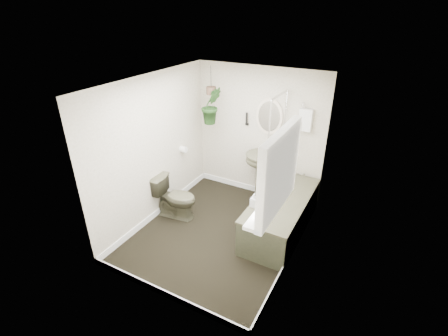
% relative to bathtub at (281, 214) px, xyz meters
% --- Properties ---
extents(floor, '(2.30, 2.80, 0.02)m').
position_rel_bathtub_xyz_m(floor, '(-0.80, -0.50, -0.30)').
color(floor, black).
rests_on(floor, ground).
extents(ceiling, '(2.30, 2.80, 0.02)m').
position_rel_bathtub_xyz_m(ceiling, '(-0.80, -0.50, 2.02)').
color(ceiling, white).
rests_on(ceiling, ground).
extents(wall_back, '(2.30, 0.02, 2.30)m').
position_rel_bathtub_xyz_m(wall_back, '(-0.80, 0.91, 0.86)').
color(wall_back, beige).
rests_on(wall_back, ground).
extents(wall_front, '(2.30, 0.02, 2.30)m').
position_rel_bathtub_xyz_m(wall_front, '(-0.80, -1.91, 0.86)').
color(wall_front, beige).
rests_on(wall_front, ground).
extents(wall_left, '(0.02, 2.80, 2.30)m').
position_rel_bathtub_xyz_m(wall_left, '(-1.96, -0.50, 0.86)').
color(wall_left, beige).
rests_on(wall_left, ground).
extents(wall_right, '(0.02, 2.80, 2.30)m').
position_rel_bathtub_xyz_m(wall_right, '(0.36, -0.50, 0.86)').
color(wall_right, beige).
rests_on(wall_right, ground).
extents(skirting, '(2.30, 2.80, 0.10)m').
position_rel_bathtub_xyz_m(skirting, '(-0.80, -0.50, -0.24)').
color(skirting, white).
rests_on(skirting, floor).
extents(bathtub, '(0.72, 1.72, 0.58)m').
position_rel_bathtub_xyz_m(bathtub, '(0.00, 0.00, 0.00)').
color(bathtub, '#484733').
rests_on(bathtub, floor).
extents(bath_screen, '(0.04, 0.72, 1.40)m').
position_rel_bathtub_xyz_m(bath_screen, '(-0.33, 0.49, 0.99)').
color(bath_screen, silver).
rests_on(bath_screen, bathtub).
extents(shower_box, '(0.20, 0.10, 0.35)m').
position_rel_bathtub_xyz_m(shower_box, '(0.00, 0.84, 1.26)').
color(shower_box, white).
rests_on(shower_box, wall_back).
extents(oval_mirror, '(0.46, 0.03, 0.62)m').
position_rel_bathtub_xyz_m(oval_mirror, '(-0.61, 0.87, 1.21)').
color(oval_mirror, beige).
rests_on(oval_mirror, wall_back).
extents(wall_sconce, '(0.04, 0.04, 0.22)m').
position_rel_bathtub_xyz_m(wall_sconce, '(-1.01, 0.86, 1.11)').
color(wall_sconce, black).
rests_on(wall_sconce, wall_back).
extents(toilet_roll_holder, '(0.11, 0.11, 0.11)m').
position_rel_bathtub_xyz_m(toilet_roll_holder, '(-1.90, 0.20, 0.61)').
color(toilet_roll_holder, white).
rests_on(toilet_roll_holder, wall_left).
extents(window_recess, '(0.08, 1.00, 0.90)m').
position_rel_bathtub_xyz_m(window_recess, '(0.29, -1.20, 1.36)').
color(window_recess, white).
rests_on(window_recess, wall_right).
extents(window_sill, '(0.18, 1.00, 0.04)m').
position_rel_bathtub_xyz_m(window_sill, '(0.22, -1.20, 0.94)').
color(window_sill, white).
rests_on(window_sill, wall_right).
extents(window_blinds, '(0.01, 0.86, 0.76)m').
position_rel_bathtub_xyz_m(window_blinds, '(0.24, -1.20, 1.36)').
color(window_blinds, white).
rests_on(window_blinds, wall_right).
extents(toilet, '(0.74, 0.49, 0.71)m').
position_rel_bathtub_xyz_m(toilet, '(-1.65, -0.44, 0.06)').
color(toilet, '#484733').
rests_on(toilet, floor).
extents(pedestal_sink, '(0.64, 0.58, 0.92)m').
position_rel_bathtub_xyz_m(pedestal_sink, '(-0.61, 0.63, 0.17)').
color(pedestal_sink, '#484733').
rests_on(pedestal_sink, floor).
extents(sill_plant, '(0.23, 0.21, 0.23)m').
position_rel_bathtub_xyz_m(sill_plant, '(0.21, -1.13, 1.07)').
color(sill_plant, black).
rests_on(sill_plant, window_sill).
extents(hanging_plant, '(0.43, 0.44, 0.62)m').
position_rel_bathtub_xyz_m(hanging_plant, '(-1.50, 0.52, 1.36)').
color(hanging_plant, black).
rests_on(hanging_plant, ceiling).
extents(soap_bottle, '(0.10, 0.10, 0.21)m').
position_rel_bathtub_xyz_m(soap_bottle, '(-0.29, -0.40, 0.39)').
color(soap_bottle, black).
rests_on(soap_bottle, bathtub).
extents(hanging_pot, '(0.16, 0.16, 0.12)m').
position_rel_bathtub_xyz_m(hanging_pot, '(-1.50, 0.52, 1.61)').
color(hanging_pot, '#483325').
rests_on(hanging_pot, ceiling).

